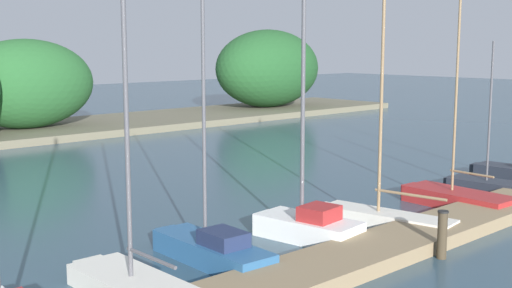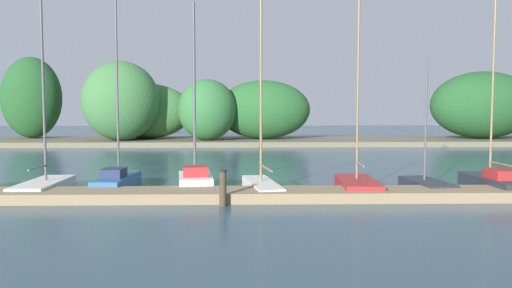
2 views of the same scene
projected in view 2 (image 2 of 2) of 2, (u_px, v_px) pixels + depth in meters
dock_pier at (233, 195)px, 17.84m from camera, size 24.77×1.80×0.35m
far_shore at (245, 111)px, 43.86m from camera, size 60.41×8.32×7.41m
sailboat_1 at (45, 184)px, 19.38m from camera, size 1.27×3.90×7.36m
sailboat_2 at (118, 179)px, 20.13m from camera, size 1.19×3.79×7.63m
sailboat_3 at (195, 178)px, 19.94m from camera, size 1.55×3.06×7.09m
sailboat_4 at (261, 183)px, 19.44m from camera, size 1.49×4.14×7.84m
sailboat_5 at (357, 184)px, 19.35m from camera, size 1.48×3.72×8.23m
sailboat_6 at (425, 184)px, 19.66m from camera, size 1.37×3.16×5.15m
sailboat_7 at (492, 181)px, 19.61m from camera, size 1.18×4.03×7.44m
mooring_piling_1 at (223, 188)px, 16.68m from camera, size 0.26×0.26×1.16m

